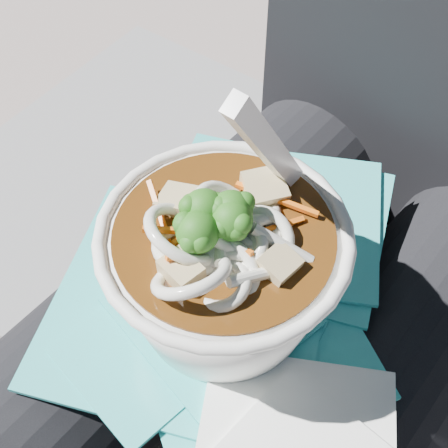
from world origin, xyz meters
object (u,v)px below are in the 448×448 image
Objects in this scene: person_body at (318,274)px; plastic_bag at (230,284)px; udon_bowl at (224,264)px; lap at (255,359)px; stone_ledge at (313,377)px.

plastic_bag is at bearing -110.25° from person_body.
udon_bowl is at bearing -100.08° from person_body.
lap is 2.30× the size of udon_bowl.
udon_bowl is at bearing -61.34° from plastic_bag.
lap is 0.09m from plastic_bag.
udon_bowl is (0.01, -0.02, 0.07)m from plastic_bag.
person_body is (0.00, 0.09, 0.03)m from lap.
plastic_bag is (-0.03, -0.15, 0.38)m from stone_ledge.
person_body is at bearing 90.00° from lap.
stone_ledge is 2.81× the size of plastic_bag.
udon_bowl is (-0.02, -0.11, 0.12)m from person_body.
stone_ledge is at bearing 77.43° from plastic_bag.
lap is 0.10m from person_body.
plastic_bag is 1.71× the size of udon_bowl.
stone_ledge is 4.80× the size of udon_bowl.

